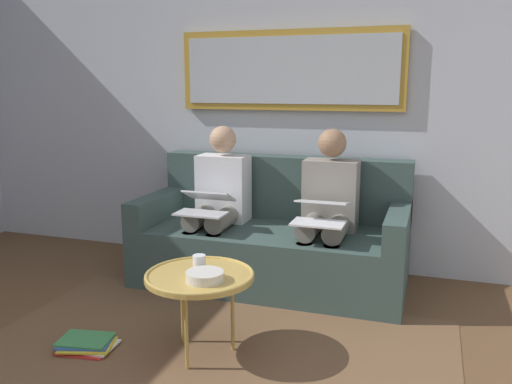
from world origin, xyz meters
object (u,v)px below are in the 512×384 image
Objects in this scene: laptop_white at (321,211)px; person_left at (328,206)px; laptop_silver at (205,203)px; framed_mirror at (289,70)px; coffee_table at (200,277)px; person_right at (218,198)px; bowl at (205,276)px; couch at (274,239)px; magazine_stack at (87,344)px; cup at (199,263)px.

person_left is at bearing -90.00° from laptop_white.
framed_mirror is at bearing -120.62° from laptop_silver.
person_right is at bearing -72.34° from coffee_table.
bowl is 1.30m from person_left.
person_left is 0.86m from laptop_silver.
couch reaches higher than magazine_stack.
bowl is 0.56× the size of magazine_stack.
laptop_white is at bearing -135.68° from magazine_stack.
cup is 0.08× the size of person_right.
cup reaches higher than bowl.
couch is 3.32× the size of coffee_table.
couch is 5.58× the size of magazine_stack.
framed_mirror is 2.42m from magazine_stack.
coffee_table is 0.51× the size of person_right.
person_left is at bearing 132.06° from framed_mirror.
framed_mirror is 1.23m from laptop_silver.
person_right is (0.41, 0.46, -0.94)m from framed_mirror.
framed_mirror is 3.03× the size of coffee_table.
laptop_white is 0.98× the size of magazine_stack.
magazine_stack is (0.26, 1.07, -0.59)m from laptop_silver.
person_right is (0.82, 0.00, 0.00)m from person_left.
framed_mirror is at bearing -47.94° from person_left.
couch is 9.89× the size of bowl.
person_left is (-0.41, 0.07, 0.30)m from couch.
laptop_white reaches higher than coffee_table.
cup is 0.94m from laptop_silver.
laptop_silver is at bearing 16.21° from person_left.
laptop_silver is at bearing 90.00° from person_right.
person_right is at bearing -16.81° from laptop_white.
person_left is 1.00× the size of person_right.
person_left reaches higher than couch.
bowl is 1.09m from laptop_silver.
person_right reaches higher than couch.
coffee_table is (0.05, 1.22, 0.13)m from couch.
coffee_table is 1.68× the size of magazine_stack.
person_right is (0.34, -1.11, 0.11)m from cup.
bowl is 1.07m from laptop_white.
coffee_table is (0.05, 1.61, -1.11)m from framed_mirror.
laptop_white is at bearing 120.29° from framed_mirror.
couch is 1.10× the size of framed_mirror.
laptop_silver is at bearing -68.29° from cup.
cup is at bearing 86.69° from couch.
couch is at bearing -9.40° from person_left.
laptop_white is 0.86m from person_right.
framed_mirror is 1.88m from cup.
laptop_white is 0.97× the size of laptop_silver.
couch is 0.51m from person_right.
bowl is at bearing 129.85° from coffee_table.
couch is 1.19m from cup.
framed_mirror reaches higher than couch.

